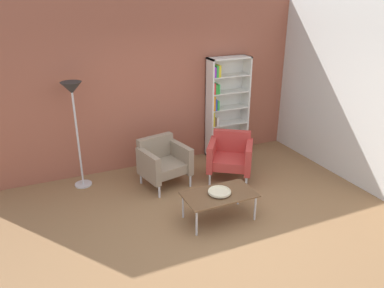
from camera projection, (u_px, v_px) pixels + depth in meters
The scene contains 9 objects.
ground_plane at pixel (210, 232), 5.00m from camera, with size 8.32×8.32×0.00m, color olive.
brick_back_panel at pixel (149, 86), 6.53m from camera, with size 6.40×0.12×2.90m, color #9E5642.
plaster_right_partition at pixel (354, 94), 6.03m from camera, with size 0.12×5.20×2.90m, color silver.
bookshelf_tall at pixel (224, 108), 7.07m from camera, with size 0.80×0.30×1.90m.
coffee_table_low at pixel (219, 196), 5.17m from camera, with size 1.00×0.56×0.40m.
decorative_bowl at pixel (219, 192), 5.14m from camera, with size 0.32×0.32×0.05m.
armchair_spare_guest at pixel (163, 161), 6.12m from camera, with size 0.84×0.79×0.78m.
armchair_by_bookshelf at pixel (230, 155), 6.33m from camera, with size 0.94×0.93×0.78m.
floor_lamp_torchiere at pixel (73, 101), 5.68m from camera, with size 0.32×0.32×1.74m.
Camera 1 is at (-1.92, -3.72, 2.99)m, focal length 34.91 mm.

